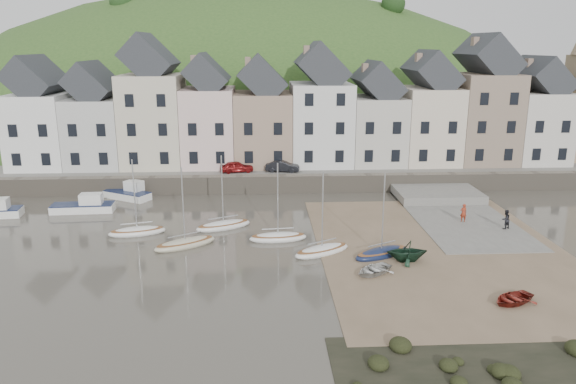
{
  "coord_description": "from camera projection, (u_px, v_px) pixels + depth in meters",
  "views": [
    {
      "loc": [
        -2.17,
        -37.29,
        14.67
      ],
      "look_at": [
        0.0,
        6.0,
        3.0
      ],
      "focal_mm": 34.36,
      "sensor_mm": 36.0,
      "label": 1
    }
  ],
  "objects": [
    {
      "name": "motorboat_2",
      "position": [
        129.0,
        193.0,
        53.92
      ],
      "size": [
        4.99,
        3.92,
        1.7
      ],
      "color": "white",
      "rests_on": "ground"
    },
    {
      "name": "sailboat_2",
      "position": [
        185.0,
        243.0,
        41.16
      ],
      "size": [
        4.94,
        3.76,
        6.32
      ],
      "color": "beige",
      "rests_on": "ground"
    },
    {
      "name": "seawall",
      "position": [
        283.0,
        184.0,
        56.05
      ],
      "size": [
        70.0,
        1.2,
        1.8
      ],
      "primitive_type": "cube",
      "color": "slate",
      "rests_on": "ground"
    },
    {
      "name": "shore_rocks",
      "position": [
        477.0,
        365.0,
        25.8
      ],
      "size": [
        14.0,
        6.0,
        0.78
      ],
      "color": "black",
      "rests_on": "ground"
    },
    {
      "name": "ground",
      "position": [
        292.0,
        253.0,
        39.88
      ],
      "size": [
        160.0,
        160.0,
        0.0
      ],
      "primitive_type": "plane",
      "color": "#464137",
      "rests_on": "ground"
    },
    {
      "name": "slipway",
      "position": [
        457.0,
        216.0,
        48.31
      ],
      "size": [
        8.0,
        18.0,
        0.12
      ],
      "primitive_type": "cube",
      "color": "slate",
      "rests_on": "ground"
    },
    {
      "name": "sailboat_5",
      "position": [
        381.0,
        253.0,
        39.3
      ],
      "size": [
        4.68,
        3.44,
        6.32
      ],
      "color": "#151F42",
      "rests_on": "ground"
    },
    {
      "name": "quay_land",
      "position": [
        278.0,
        156.0,
        70.55
      ],
      "size": [
        90.0,
        30.0,
        1.5
      ],
      "primitive_type": "cube",
      "color": "#2F5020",
      "rests_on": "ground"
    },
    {
      "name": "person_dark",
      "position": [
        506.0,
        219.0,
        44.65
      ],
      "size": [
        0.96,
        0.87,
        1.6
      ],
      "primitive_type": "imported",
      "rotation": [
        0.0,
        0.0,
        3.58
      ],
      "color": "black",
      "rests_on": "slipway"
    },
    {
      "name": "rowboat_red",
      "position": [
        513.0,
        298.0,
        32.07
      ],
      "size": [
        3.37,
        3.02,
        0.58
      ],
      "primitive_type": "imported",
      "rotation": [
        0.0,
        0.0,
        -1.11
      ],
      "color": "maroon",
      "rests_on": "beach"
    },
    {
      "name": "rowboat_green",
      "position": [
        407.0,
        251.0,
        38.14
      ],
      "size": [
        2.88,
        2.5,
        1.49
      ],
      "primitive_type": "imported",
      "rotation": [
        0.0,
        0.0,
        -1.55
      ],
      "color": "#163121",
      "rests_on": "beach"
    },
    {
      "name": "hillside",
      "position": [
        247.0,
        226.0,
        102.18
      ],
      "size": [
        134.4,
        84.0,
        84.0
      ],
      "color": "#2F5020",
      "rests_on": "ground"
    },
    {
      "name": "motorboat_0",
      "position": [
        85.0,
        206.0,
        49.61
      ],
      "size": [
        5.57,
        2.02,
        1.7
      ],
      "color": "white",
      "rests_on": "ground"
    },
    {
      "name": "quay_street",
      "position": [
        281.0,
        170.0,
        59.25
      ],
      "size": [
        70.0,
        7.0,
        0.1
      ],
      "primitive_type": "cube",
      "color": "slate",
      "rests_on": "quay_land"
    },
    {
      "name": "sailboat_0",
      "position": [
        137.0,
        231.0,
        43.81
      ],
      "size": [
        4.7,
        2.58,
        6.32
      ],
      "color": "white",
      "rests_on": "ground"
    },
    {
      "name": "car_right",
      "position": [
        283.0,
        166.0,
        58.13
      ],
      "size": [
        3.7,
        1.77,
        1.17
      ],
      "primitive_type": "imported",
      "rotation": [
        0.0,
        0.0,
        1.42
      ],
      "color": "black",
      "rests_on": "quay_street"
    },
    {
      "name": "sailboat_1",
      "position": [
        223.0,
        225.0,
        45.26
      ],
      "size": [
        4.91,
        3.34,
        6.32
      ],
      "color": "white",
      "rests_on": "ground"
    },
    {
      "name": "sailboat_4",
      "position": [
        322.0,
        250.0,
        39.77
      ],
      "size": [
        4.71,
        3.5,
        6.32
      ],
      "color": "white",
      "rests_on": "ground"
    },
    {
      "name": "beach",
      "position": [
        442.0,
        250.0,
        40.41
      ],
      "size": [
        18.0,
        26.0,
        0.06
      ],
      "primitive_type": "cube",
      "color": "brown",
      "rests_on": "ground"
    },
    {
      "name": "townhouse_terrace",
      "position": [
        296.0,
        112.0,
        61.21
      ],
      "size": [
        61.05,
        8.0,
        13.93
      ],
      "color": "white",
      "rests_on": "quay_land"
    },
    {
      "name": "car_left",
      "position": [
        237.0,
        167.0,
        57.89
      ],
      "size": [
        3.67,
        1.94,
        1.19
      ],
      "primitive_type": "imported",
      "rotation": [
        0.0,
        0.0,
        1.73
      ],
      "color": "maroon",
      "rests_on": "quay_street"
    },
    {
      "name": "sailboat_3",
      "position": [
        278.0,
        237.0,
        42.5
      ],
      "size": [
        4.6,
        1.94,
        6.32
      ],
      "color": "white",
      "rests_on": "ground"
    },
    {
      "name": "rowboat_white",
      "position": [
        373.0,
        270.0,
        36.13
      ],
      "size": [
        3.45,
        3.27,
        0.58
      ],
      "primitive_type": "imported",
      "rotation": [
        0.0,
        0.0,
        -0.94
      ],
      "color": "beige",
      "rests_on": "beach"
    },
    {
      "name": "person_red",
      "position": [
        463.0,
        213.0,
        46.45
      ],
      "size": [
        0.58,
        0.39,
        1.56
      ],
      "primitive_type": "imported",
      "rotation": [
        0.0,
        0.0,
        3.18
      ],
      "color": "maroon",
      "rests_on": "slipway"
    }
  ]
}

